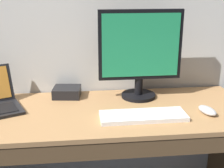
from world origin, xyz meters
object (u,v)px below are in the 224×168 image
object	(u,v)px
external_monitor	(140,53)
external_drive_box	(67,92)
wired_keyboard	(143,116)
computer_mouse	(207,110)

from	to	relation	value
external_monitor	external_drive_box	world-z (taller)	external_monitor
wired_keyboard	computer_mouse	world-z (taller)	computer_mouse
wired_keyboard	external_drive_box	world-z (taller)	external_drive_box
external_monitor	wired_keyboard	bearing A→B (deg)	-96.69
computer_mouse	external_drive_box	bearing A→B (deg)	139.50
wired_keyboard	computer_mouse	distance (m)	0.33
external_drive_box	external_monitor	bearing A→B (deg)	-9.01
wired_keyboard	external_drive_box	distance (m)	0.50
wired_keyboard	computer_mouse	bearing A→B (deg)	2.47
computer_mouse	external_monitor	bearing A→B (deg)	123.16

